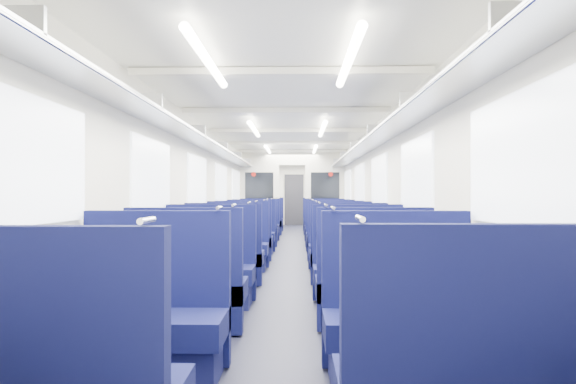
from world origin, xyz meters
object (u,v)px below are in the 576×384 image
Objects in this scene: seat_12 at (244,242)px; seat_2 at (152,324)px; seat_9 at (348,258)px; seat_4 at (188,292)px; end_door at (294,200)px; seat_5 at (372,290)px; seat_21 at (321,223)px; seat_16 at (255,232)px; seat_7 at (359,273)px; seat_11 at (341,250)px; seat_10 at (237,248)px; seat_20 at (265,224)px; seat_13 at (335,242)px; seat_15 at (331,236)px; seat_23 at (319,221)px; bulkhead at (292,194)px; seat_19 at (325,228)px; seat_14 at (250,236)px; seat_22 at (267,221)px; seat_17 at (327,232)px; seat_18 at (259,228)px; seat_3 at (399,325)px; seat_6 at (209,273)px; seat_8 at (225,259)px.

seat_2 is at bearing -90.00° from seat_12.
seat_4 is at bearing -126.04° from seat_9.
seat_9 is at bearing -86.24° from end_door.
seat_21 is (0.00, 9.98, 0.00)m from seat_5.
seat_5 is at bearing -76.18° from seat_16.
seat_7 is at bearing -74.01° from seat_16.
seat_12 is (-1.66, 1.19, 0.00)m from seat_11.
seat_10 is 1.00× the size of seat_20.
seat_15 is (0.00, 1.13, 0.00)m from seat_13.
seat_23 is at bearing 38.51° from seat_20.
bulkhead is (-0.00, -6.28, 0.23)m from end_door.
seat_14 is at bearing -125.91° from seat_19.
seat_22 is (0.00, 1.28, 0.00)m from seat_20.
seat_4 is 1.00× the size of seat_19.
seat_2 is 1.00× the size of seat_17.
seat_4 is 5.94m from seat_15.
seat_21 is at bearing 2.20° from seat_20.
seat_18 is at bearing -90.00° from seat_22.
seat_14 is at bearing -95.15° from end_door.
seat_2 is 5.87m from seat_13.
seat_3 and seat_14 have the same top height.
seat_12 is 3.85m from seat_19.
seat_4 and seat_10 have the same top height.
seat_3 is at bearing -70.04° from seat_10.
seat_21 is (0.00, 4.39, 0.00)m from seat_15.
seat_7 is 1.00× the size of seat_15.
seat_18 is at bearing 109.33° from seat_11.
seat_17 is at bearing 90.00° from seat_3.
seat_6 is 9.21m from seat_21.
seat_8 and seat_21 have the same top height.
seat_15 is 1.00× the size of seat_18.
seat_12 is (-1.66, 2.25, 0.00)m from seat_9.
seat_5 is 1.00× the size of seat_22.
seat_22 is at bearing 90.00° from seat_2.
seat_9 is at bearing -90.00° from seat_21.
seat_7 is 1.00× the size of seat_16.
seat_17 is (1.66, 3.30, 0.00)m from seat_10.
seat_22 is (0.00, 9.10, 0.00)m from seat_8.
seat_16 and seat_21 have the same top height.
seat_3 and seat_13 have the same top height.
seat_11 is at bearing 90.00° from seat_9.
seat_5 is 11.32m from seat_22.
seat_6 is at bearing -106.04° from seat_17.
seat_8 and seat_23 have the same top height.
bulkhead is 1.37m from seat_19.
seat_21 is (1.66, 11.16, 0.00)m from seat_2.
seat_12 is 5.50m from seat_20.
seat_4 is 1.00× the size of seat_9.
seat_5 and seat_6 have the same top height.
seat_2 is 1.00× the size of seat_5.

